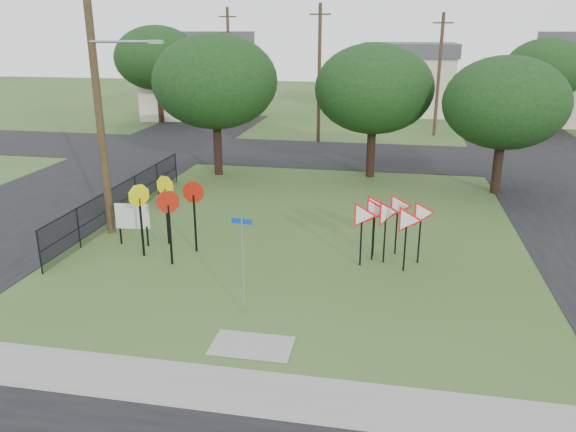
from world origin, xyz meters
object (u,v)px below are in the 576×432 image
object	(u,v)px
stop_sign_cluster	(167,202)
info_board	(132,218)
yield_sign_cluster	(389,215)
street_name_sign	(243,259)

from	to	relation	value
stop_sign_cluster	info_board	size ratio (longest dim) A/B	1.64
yield_sign_cluster	stop_sign_cluster	bearing A→B (deg)	-174.65
stop_sign_cluster	street_name_sign	bearing A→B (deg)	-45.42
street_name_sign	yield_sign_cluster	world-z (taller)	street_name_sign
street_name_sign	yield_sign_cluster	xyz separation A→B (m)	(3.75, 4.38, 0.06)
street_name_sign	stop_sign_cluster	distance (m)	5.19
stop_sign_cluster	yield_sign_cluster	world-z (taller)	stop_sign_cluster
stop_sign_cluster	yield_sign_cluster	xyz separation A→B (m)	(7.38, 0.69, -0.24)
yield_sign_cluster	info_board	world-z (taller)	yield_sign_cluster
stop_sign_cluster	yield_sign_cluster	size ratio (longest dim) A/B	0.90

